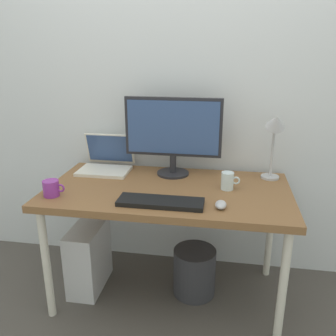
{
  "coord_description": "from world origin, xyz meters",
  "views": [
    {
      "loc": [
        0.32,
        -1.87,
        1.47
      ],
      "look_at": [
        0.0,
        0.0,
        0.83
      ],
      "focal_mm": 38.34,
      "sensor_mm": 36.0,
      "label": 1
    }
  ],
  "objects_px": {
    "mouse": "(221,205)",
    "computer_tower": "(89,257)",
    "coffee_mug": "(51,188)",
    "monitor": "(173,131)",
    "keyboard": "(161,202)",
    "glass_cup": "(228,181)",
    "laptop": "(107,161)",
    "desk": "(168,198)",
    "wastebasket": "(194,272)",
    "desk_lamp": "(275,132)"
  },
  "relations": [
    {
      "from": "mouse",
      "to": "computer_tower",
      "type": "bearing_deg",
      "value": 165.71
    },
    {
      "from": "coffee_mug",
      "to": "computer_tower",
      "type": "relative_size",
      "value": 0.29
    },
    {
      "from": "computer_tower",
      "to": "mouse",
      "type": "bearing_deg",
      "value": -14.29
    },
    {
      "from": "monitor",
      "to": "keyboard",
      "type": "distance_m",
      "value": 0.53
    },
    {
      "from": "keyboard",
      "to": "computer_tower",
      "type": "distance_m",
      "value": 0.75
    },
    {
      "from": "monitor",
      "to": "glass_cup",
      "type": "bearing_deg",
      "value": -29.75
    },
    {
      "from": "laptop",
      "to": "mouse",
      "type": "relative_size",
      "value": 3.56
    },
    {
      "from": "glass_cup",
      "to": "computer_tower",
      "type": "bearing_deg",
      "value": -176.61
    },
    {
      "from": "desk",
      "to": "monitor",
      "type": "bearing_deg",
      "value": 91.96
    },
    {
      "from": "keyboard",
      "to": "wastebasket",
      "type": "bearing_deg",
      "value": 58.52
    },
    {
      "from": "mouse",
      "to": "computer_tower",
      "type": "distance_m",
      "value": 0.98
    },
    {
      "from": "laptop",
      "to": "wastebasket",
      "type": "xyz_separation_m",
      "value": [
        0.61,
        -0.22,
        -0.62
      ]
    },
    {
      "from": "computer_tower",
      "to": "glass_cup",
      "type": "bearing_deg",
      "value": 3.39
    },
    {
      "from": "mouse",
      "to": "glass_cup",
      "type": "height_order",
      "value": "glass_cup"
    },
    {
      "from": "laptop",
      "to": "keyboard",
      "type": "relative_size",
      "value": 0.73
    },
    {
      "from": "laptop",
      "to": "coffee_mug",
      "type": "relative_size",
      "value": 2.65
    },
    {
      "from": "desk",
      "to": "monitor",
      "type": "distance_m",
      "value": 0.41
    },
    {
      "from": "desk",
      "to": "wastebasket",
      "type": "height_order",
      "value": "desk"
    },
    {
      "from": "desk",
      "to": "monitor",
      "type": "height_order",
      "value": "monitor"
    },
    {
      "from": "monitor",
      "to": "keyboard",
      "type": "bearing_deg",
      "value": -88.55
    },
    {
      "from": "mouse",
      "to": "wastebasket",
      "type": "distance_m",
      "value": 0.64
    },
    {
      "from": "coffee_mug",
      "to": "wastebasket",
      "type": "relative_size",
      "value": 0.4
    },
    {
      "from": "laptop",
      "to": "glass_cup",
      "type": "height_order",
      "value": "laptop"
    },
    {
      "from": "keyboard",
      "to": "glass_cup",
      "type": "distance_m",
      "value": 0.42
    },
    {
      "from": "monitor",
      "to": "desk_lamp",
      "type": "bearing_deg",
      "value": 0.05
    },
    {
      "from": "desk",
      "to": "mouse",
      "type": "distance_m",
      "value": 0.38
    },
    {
      "from": "monitor",
      "to": "computer_tower",
      "type": "xyz_separation_m",
      "value": [
        -0.5,
        -0.24,
        -0.78
      ]
    },
    {
      "from": "wastebasket",
      "to": "mouse",
      "type": "bearing_deg",
      "value": -60.25
    },
    {
      "from": "desk_lamp",
      "to": "wastebasket",
      "type": "relative_size",
      "value": 1.4
    },
    {
      "from": "computer_tower",
      "to": "wastebasket",
      "type": "distance_m",
      "value": 0.67
    },
    {
      "from": "desk",
      "to": "keyboard",
      "type": "height_order",
      "value": "keyboard"
    },
    {
      "from": "laptop",
      "to": "coffee_mug",
      "type": "xyz_separation_m",
      "value": [
        -0.15,
        -0.47,
        -0.01
      ]
    },
    {
      "from": "laptop",
      "to": "computer_tower",
      "type": "relative_size",
      "value": 0.76
    },
    {
      "from": "keyboard",
      "to": "wastebasket",
      "type": "relative_size",
      "value": 1.47
    },
    {
      "from": "computer_tower",
      "to": "coffee_mug",
      "type": "bearing_deg",
      "value": -113.81
    },
    {
      "from": "wastebasket",
      "to": "glass_cup",
      "type": "bearing_deg",
      "value": 2.3
    },
    {
      "from": "glass_cup",
      "to": "computer_tower",
      "type": "height_order",
      "value": "glass_cup"
    },
    {
      "from": "desk_lamp",
      "to": "wastebasket",
      "type": "bearing_deg",
      "value": -154.64
    },
    {
      "from": "desk_lamp",
      "to": "mouse",
      "type": "relative_size",
      "value": 4.68
    },
    {
      "from": "monitor",
      "to": "wastebasket",
      "type": "distance_m",
      "value": 0.88
    },
    {
      "from": "desk",
      "to": "desk_lamp",
      "type": "relative_size",
      "value": 3.27
    },
    {
      "from": "coffee_mug",
      "to": "desk",
      "type": "bearing_deg",
      "value": 19.82
    },
    {
      "from": "coffee_mug",
      "to": "keyboard",
      "type": "bearing_deg",
      "value": -0.95
    },
    {
      "from": "desk_lamp",
      "to": "wastebasket",
      "type": "height_order",
      "value": "desk_lamp"
    },
    {
      "from": "laptop",
      "to": "coffee_mug",
      "type": "height_order",
      "value": "laptop"
    },
    {
      "from": "mouse",
      "to": "monitor",
      "type": "bearing_deg",
      "value": 124.6
    },
    {
      "from": "desk_lamp",
      "to": "coffee_mug",
      "type": "bearing_deg",
      "value": -159.25
    },
    {
      "from": "desk_lamp",
      "to": "mouse",
      "type": "bearing_deg",
      "value": -122.18
    },
    {
      "from": "monitor",
      "to": "desk",
      "type": "bearing_deg",
      "value": -88.04
    },
    {
      "from": "coffee_mug",
      "to": "computer_tower",
      "type": "xyz_separation_m",
      "value": [
        0.09,
        0.2,
        -0.54
      ]
    }
  ]
}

